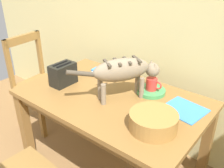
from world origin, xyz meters
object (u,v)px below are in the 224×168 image
(dining_table, at_px, (112,106))
(cat, at_px, (124,71))
(wicker_basket, at_px, (153,121))
(wooden_chair_near, at_px, (38,83))
(saucer_bowl, at_px, (151,91))
(magazine, at_px, (184,110))
(toaster, at_px, (63,74))
(book_stack, at_px, (104,73))
(coffee_mug, at_px, (152,84))

(dining_table, distance_m, cat, 0.31)
(cat, relative_size, wicker_basket, 2.03)
(wicker_basket, relative_size, wooden_chair_near, 0.30)
(saucer_bowl, height_order, magazine, saucer_bowl)
(dining_table, relative_size, wicker_basket, 4.69)
(magazine, height_order, toaster, toaster)
(wicker_basket, bearing_deg, book_stack, 151.55)
(saucer_bowl, distance_m, wicker_basket, 0.44)
(magazine, relative_size, toaster, 1.30)
(wicker_basket, bearing_deg, toaster, 175.82)
(magazine, bearing_deg, cat, -155.41)
(wooden_chair_near, bearing_deg, coffee_mug, 92.25)
(dining_table, distance_m, wooden_chair_near, 1.07)
(wicker_basket, distance_m, wooden_chair_near, 1.54)
(cat, xyz_separation_m, book_stack, (-0.35, 0.20, -0.18))
(magazine, xyz_separation_m, wicker_basket, (-0.06, -0.31, 0.05))
(saucer_bowl, bearing_deg, cat, -122.11)
(coffee_mug, relative_size, book_stack, 0.65)
(saucer_bowl, distance_m, toaster, 0.69)
(coffee_mug, distance_m, wooden_chair_near, 1.30)
(wooden_chair_near, bearing_deg, toaster, 70.51)
(coffee_mug, xyz_separation_m, toaster, (-0.62, -0.31, 0.01))
(magazine, bearing_deg, dining_table, -153.75)
(magazine, bearing_deg, wooden_chair_near, -169.01)
(saucer_bowl, distance_m, coffee_mug, 0.06)
(dining_table, height_order, toaster, toaster)
(cat, xyz_separation_m, saucer_bowl, (0.12, 0.19, -0.20))
(magazine, xyz_separation_m, wooden_chair_near, (-1.55, -0.07, -0.26))
(coffee_mug, bearing_deg, wicker_basket, -58.09)
(saucer_bowl, relative_size, toaster, 1.08)
(cat, distance_m, coffee_mug, 0.26)
(dining_table, relative_size, saucer_bowl, 6.26)
(cat, height_order, saucer_bowl, cat)
(dining_table, bearing_deg, magazine, 17.76)
(cat, relative_size, coffee_mug, 4.65)
(wicker_basket, height_order, toaster, toaster)
(magazine, relative_size, book_stack, 1.35)
(cat, bearing_deg, book_stack, -176.80)
(wooden_chair_near, bearing_deg, wicker_basket, 76.99)
(cat, bearing_deg, wicker_basket, 4.11)
(saucer_bowl, xyz_separation_m, wooden_chair_near, (-1.25, -0.13, -0.27))
(saucer_bowl, height_order, wicker_basket, wicker_basket)
(saucer_bowl, distance_m, wooden_chair_near, 1.29)
(magazine, xyz_separation_m, toaster, (-0.91, -0.24, 0.08))
(saucer_bowl, distance_m, book_stack, 0.47)
(book_stack, bearing_deg, wicker_basket, -28.45)
(wooden_chair_near, bearing_deg, book_stack, 96.63)
(cat, bearing_deg, coffee_mug, 89.17)
(book_stack, xyz_separation_m, toaster, (-0.15, -0.32, 0.06))
(wooden_chair_near, bearing_deg, dining_table, 81.29)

